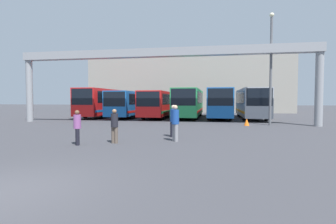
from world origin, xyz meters
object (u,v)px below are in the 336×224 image
bus_slot_1 (133,103)px  bus_slot_3 (189,102)px  bus_slot_4 (219,102)px  pedestrian_far_center (115,125)px  lamp_post (271,65)px  pedestrian_near_center (175,122)px  pedestrian_near_right (77,127)px  traffic_cone (247,122)px  bus_slot_5 (251,102)px  bus_slot_2 (159,103)px  bus_slot_0 (107,101)px  pedestrian_mid_left (173,120)px

bus_slot_1 → bus_slot_3: 6.86m
bus_slot_4 → pedestrian_far_center: bearing=-105.9°
pedestrian_far_center → lamp_post: bearing=55.7°
bus_slot_4 → lamp_post: size_ratio=1.20×
pedestrian_near_center → pedestrian_near_right: bearing=-105.9°
bus_slot_1 → bus_slot_4: size_ratio=1.14×
bus_slot_3 → traffic_cone: (5.46, -8.90, -1.58)m
bus_slot_4 → bus_slot_5: size_ratio=1.00×
bus_slot_2 → bus_slot_3: bearing=14.3°
bus_slot_3 → pedestrian_near_center: bus_slot_3 is taller
bus_slot_4 → pedestrian_far_center: 18.90m
bus_slot_0 → bus_slot_3: size_ratio=1.01×
bus_slot_4 → pedestrian_near_right: bearing=-109.3°
lamp_post → pedestrian_mid_left: bearing=-129.7°
bus_slot_5 → pedestrian_near_center: (-5.85, -17.05, -0.89)m
pedestrian_near_right → pedestrian_far_center: pedestrian_far_center is taller
bus_slot_3 → bus_slot_0: bearing=179.7°
bus_slot_0 → pedestrian_mid_left: size_ratio=6.99×
bus_slot_1 → pedestrian_far_center: bearing=-74.9°
bus_slot_3 → bus_slot_4: size_ratio=1.14×
pedestrian_near_center → bus_slot_3: bearing=143.5°
bus_slot_1 → bus_slot_2: 3.53m
bus_slot_3 → lamp_post: (7.35, -8.29, 3.01)m
bus_slot_4 → bus_slot_1: bearing=175.9°
bus_slot_2 → bus_slot_1: bearing=165.9°
bus_slot_3 → pedestrian_near_right: 19.97m
traffic_cone → pedestrian_mid_left: bearing=-122.8°
bus_slot_2 → pedestrian_far_center: 18.13m
bus_slot_0 → pedestrian_near_center: size_ratio=6.89×
bus_slot_1 → bus_slot_3: bus_slot_3 is taller
bus_slot_0 → bus_slot_3: bus_slot_0 is taller
bus_slot_4 → pedestrian_near_right: size_ratio=6.79×
pedestrian_far_center → traffic_cone: size_ratio=2.88×
pedestrian_mid_left → bus_slot_1: bearing=97.0°
bus_slot_1 → lamp_post: bearing=-30.2°
bus_slot_3 → pedestrian_near_center: 17.87m
pedestrian_mid_left → lamp_post: (6.68, 8.04, 3.93)m
bus_slot_0 → pedestrian_near_center: bearing=-57.7°
pedestrian_near_center → lamp_post: size_ratio=0.20×
bus_slot_3 → pedestrian_far_center: size_ratio=7.57×
bus_slot_5 → bus_slot_2: bearing=-179.4°
pedestrian_near_center → bus_slot_1: bearing=164.1°
bus_slot_1 → traffic_cone: bearing=-35.8°
bus_slot_4 → pedestrian_near_center: bus_slot_4 is taller
bus_slot_2 → lamp_post: size_ratio=1.17×
traffic_cone → lamp_post: 5.00m
bus_slot_1 → bus_slot_4: (10.28, -0.74, 0.13)m
pedestrian_near_right → pedestrian_far_center: 1.67m
bus_slot_1 → bus_slot_2: (3.43, -0.86, -0.01)m
pedestrian_near_center → lamp_post: (6.35, 9.53, 3.92)m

